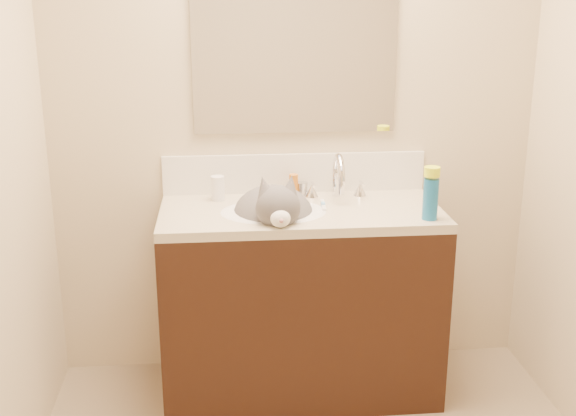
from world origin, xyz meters
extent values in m
cube|color=#C9B795|center=(0.00, 1.25, 1.25)|extent=(2.20, 0.04, 2.50)
cube|color=black|center=(0.00, 0.97, 0.41)|extent=(1.20, 0.55, 0.82)
cube|color=beige|center=(0.00, 0.97, 0.84)|extent=(1.20, 0.55, 0.04)
ellipsoid|color=white|center=(-0.12, 0.94, 0.79)|extent=(0.45, 0.36, 0.14)
cylinder|color=silver|center=(0.18, 1.16, 0.92)|extent=(0.04, 0.04, 0.11)
torus|color=silver|center=(0.18, 1.09, 0.97)|extent=(0.03, 0.20, 0.20)
cylinder|color=silver|center=(0.18, 1.01, 0.94)|extent=(0.03, 0.03, 0.06)
cone|color=silver|center=(0.07, 1.16, 0.89)|extent=(0.06, 0.06, 0.06)
cone|color=silver|center=(0.29, 1.16, 0.89)|extent=(0.06, 0.06, 0.06)
ellipsoid|color=#504D50|center=(-0.12, 0.98, 0.83)|extent=(0.36, 0.40, 0.26)
ellipsoid|color=#504D50|center=(-0.11, 0.80, 0.92)|extent=(0.19, 0.17, 0.17)
ellipsoid|color=#504D50|center=(-0.11, 0.88, 0.89)|extent=(0.14, 0.14, 0.16)
cone|color=#504D50|center=(-0.17, 0.82, 1.00)|extent=(0.09, 0.09, 0.11)
cone|color=#504D50|center=(-0.06, 0.83, 1.00)|extent=(0.09, 0.09, 0.11)
ellipsoid|color=white|center=(-0.11, 0.73, 0.90)|extent=(0.08, 0.07, 0.07)
ellipsoid|color=white|center=(-0.11, 0.85, 0.84)|extent=(0.13, 0.09, 0.15)
sphere|color=tan|center=(-0.11, 0.70, 0.90)|extent=(0.02, 0.02, 0.02)
cylinder|color=#504D50|center=(0.04, 0.97, 0.75)|extent=(0.13, 0.27, 0.05)
cube|color=white|center=(0.00, 1.24, 0.95)|extent=(1.20, 0.02, 0.18)
cube|color=white|center=(0.00, 1.24, 1.54)|extent=(0.90, 0.02, 0.80)
cylinder|color=white|center=(-0.35, 1.14, 0.91)|extent=(0.07, 0.07, 0.11)
cylinder|color=#CD5E22|center=(-0.35, 1.14, 0.90)|extent=(0.07, 0.07, 0.04)
cylinder|color=#B7B7BC|center=(0.03, 1.18, 0.89)|extent=(0.06, 0.06, 0.06)
cylinder|color=#C76C17|center=(-0.01, 1.17, 0.91)|extent=(0.05, 0.05, 0.10)
cube|color=white|center=(0.10, 1.00, 0.87)|extent=(0.03, 0.15, 0.01)
cube|color=#6AACE3|center=(0.10, 1.00, 0.87)|extent=(0.02, 0.03, 0.02)
cylinder|color=#1762A2|center=(0.51, 0.78, 0.95)|extent=(0.06, 0.06, 0.17)
cylinder|color=#E4FF1A|center=(0.51, 0.78, 1.06)|extent=(0.07, 0.07, 0.04)
camera|label=1|loc=(-0.33, -1.95, 1.77)|focal=45.00mm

